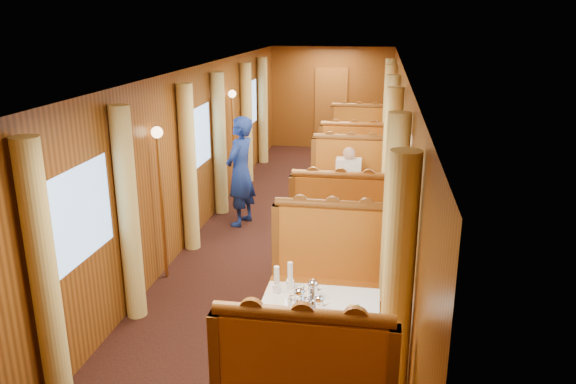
% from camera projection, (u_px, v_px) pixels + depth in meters
% --- Properties ---
extents(floor, '(3.00, 12.00, 0.01)m').
position_uv_depth(floor, '(295.00, 233.00, 8.64)').
color(floor, black).
rests_on(floor, ground).
extents(ceiling, '(3.00, 12.00, 0.01)m').
position_uv_depth(ceiling, '(296.00, 68.00, 7.89)').
color(ceiling, silver).
rests_on(ceiling, wall_left).
extents(wall_far, '(3.00, 0.01, 2.50)m').
position_uv_depth(wall_far, '(331.00, 98.00, 13.91)').
color(wall_far, brown).
rests_on(wall_far, floor).
extents(wall_left, '(0.01, 12.00, 2.50)m').
position_uv_depth(wall_left, '(198.00, 151.00, 8.49)').
color(wall_left, brown).
rests_on(wall_left, floor).
extents(wall_right, '(0.01, 12.00, 2.50)m').
position_uv_depth(wall_right, '(399.00, 158.00, 8.03)').
color(wall_right, brown).
rests_on(wall_right, floor).
extents(doorway_far, '(0.80, 0.04, 2.00)m').
position_uv_depth(doorway_far, '(331.00, 109.00, 13.96)').
color(doorway_far, brown).
rests_on(doorway_far, floor).
extents(table_near, '(1.05, 0.72, 0.75)m').
position_uv_depth(table_near, '(319.00, 340.00, 5.11)').
color(table_near, white).
rests_on(table_near, floor).
extents(banquette_near_aft, '(1.30, 0.55, 1.34)m').
position_uv_depth(banquette_near_aft, '(330.00, 285.00, 6.05)').
color(banquette_near_aft, '#AC4313').
rests_on(banquette_near_aft, floor).
extents(table_mid, '(1.05, 0.72, 0.75)m').
position_uv_depth(table_mid, '(345.00, 213.00, 8.41)').
color(table_mid, white).
rests_on(table_mid, floor).
extents(banquette_mid_fwd, '(1.30, 0.55, 1.34)m').
position_uv_depth(banquette_mid_fwd, '(340.00, 235.00, 7.44)').
color(banquette_mid_fwd, '#AC4313').
rests_on(banquette_mid_fwd, floor).
extents(banquette_mid_aft, '(1.30, 0.55, 1.34)m').
position_uv_depth(banquette_mid_aft, '(349.00, 190.00, 9.35)').
color(banquette_mid_aft, '#AC4313').
rests_on(banquette_mid_aft, floor).
extents(table_far, '(1.05, 0.72, 0.75)m').
position_uv_depth(table_far, '(356.00, 158.00, 11.71)').
color(table_far, white).
rests_on(table_far, floor).
extents(banquette_far_fwd, '(1.30, 0.55, 1.34)m').
position_uv_depth(banquette_far_fwd, '(353.00, 168.00, 10.74)').
color(banquette_far_fwd, '#AC4313').
rests_on(banquette_far_fwd, floor).
extents(banquette_far_aft, '(1.30, 0.55, 1.34)m').
position_uv_depth(banquette_far_aft, '(358.00, 145.00, 12.65)').
color(banquette_far_aft, '#AC4313').
rests_on(banquette_far_aft, floor).
extents(tea_tray, '(0.37, 0.31, 0.01)m').
position_uv_depth(tea_tray, '(304.00, 306.00, 4.94)').
color(tea_tray, silver).
rests_on(tea_tray, table_near).
extents(teapot_left, '(0.18, 0.15, 0.13)m').
position_uv_depth(teapot_left, '(299.00, 299.00, 4.94)').
color(teapot_left, silver).
rests_on(teapot_left, tea_tray).
extents(teapot_right, '(0.17, 0.14, 0.12)m').
position_uv_depth(teapot_right, '(319.00, 306.00, 4.83)').
color(teapot_right, silver).
rests_on(teapot_right, tea_tray).
extents(teapot_back, '(0.18, 0.14, 0.14)m').
position_uv_depth(teapot_back, '(313.00, 291.00, 5.08)').
color(teapot_back, silver).
rests_on(teapot_back, tea_tray).
extents(fruit_plate, '(0.20, 0.20, 0.05)m').
position_uv_depth(fruit_plate, '(354.00, 311.00, 4.83)').
color(fruit_plate, white).
rests_on(fruit_plate, table_near).
extents(cup_inboard, '(0.08, 0.08, 0.26)m').
position_uv_depth(cup_inboard, '(277.00, 282.00, 5.16)').
color(cup_inboard, white).
rests_on(cup_inboard, table_near).
extents(cup_outboard, '(0.08, 0.08, 0.26)m').
position_uv_depth(cup_outboard, '(290.00, 278.00, 5.24)').
color(cup_outboard, white).
rests_on(cup_outboard, table_near).
extents(rose_vase_mid, '(0.06, 0.06, 0.36)m').
position_uv_depth(rose_vase_mid, '(348.00, 178.00, 8.24)').
color(rose_vase_mid, silver).
rests_on(rose_vase_mid, table_mid).
extents(rose_vase_far, '(0.06, 0.06, 0.36)m').
position_uv_depth(rose_vase_far, '(356.00, 132.00, 11.54)').
color(rose_vase_far, silver).
rests_on(rose_vase_far, table_far).
extents(window_left_near, '(0.01, 1.20, 0.90)m').
position_uv_depth(window_left_near, '(79.00, 216.00, 5.13)').
color(window_left_near, '#80ADE4').
rests_on(window_left_near, wall_left).
extents(curtain_left_near_a, '(0.22, 0.22, 2.35)m').
position_uv_depth(curtain_left_near_a, '(45.00, 281.00, 4.47)').
color(curtain_left_near_a, '#DDC971').
rests_on(curtain_left_near_a, floor).
extents(curtain_left_near_b, '(0.22, 0.22, 2.35)m').
position_uv_depth(curtain_left_near_b, '(129.00, 216.00, 5.93)').
color(curtain_left_near_b, '#DDC971').
rests_on(curtain_left_near_b, floor).
extents(window_right_near, '(0.01, 1.20, 0.90)m').
position_uv_depth(window_right_near, '(409.00, 235.00, 4.68)').
color(window_right_near, '#80ADE4').
rests_on(window_right_near, wall_right).
extents(curtain_right_near_a, '(0.22, 0.22, 2.35)m').
position_uv_depth(curtain_right_near_a, '(396.00, 309.00, 4.04)').
color(curtain_right_near_a, '#DDC971').
rests_on(curtain_right_near_a, floor).
extents(curtain_right_near_b, '(0.22, 0.22, 2.35)m').
position_uv_depth(curtain_right_near_b, '(393.00, 231.00, 5.51)').
color(curtain_right_near_b, '#DDC971').
rests_on(curtain_right_near_b, floor).
extents(window_left_mid, '(0.01, 1.20, 0.90)m').
position_uv_depth(window_left_mid, '(198.00, 138.00, 8.43)').
color(window_left_mid, '#80ADE4').
rests_on(window_left_mid, wall_left).
extents(curtain_left_mid_a, '(0.22, 0.22, 2.35)m').
position_uv_depth(curtain_left_mid_a, '(189.00, 169.00, 7.76)').
color(curtain_left_mid_a, '#DDC971').
rests_on(curtain_left_mid_a, floor).
extents(curtain_left_mid_b, '(0.22, 0.22, 2.35)m').
position_uv_depth(curtain_left_mid_b, '(220.00, 145.00, 9.23)').
color(curtain_left_mid_b, '#DDC971').
rests_on(curtain_left_mid_b, floor).
extents(window_right_mid, '(0.01, 1.20, 0.90)m').
position_uv_depth(window_right_mid, '(399.00, 145.00, 7.97)').
color(window_right_mid, '#80ADE4').
rests_on(window_right_mid, wall_right).
extents(curtain_right_mid_a, '(0.22, 0.22, 2.35)m').
position_uv_depth(curtain_right_mid_a, '(391.00, 178.00, 7.34)').
color(curtain_right_mid_a, '#DDC971').
rests_on(curtain_right_mid_a, floor).
extents(curtain_right_mid_b, '(0.22, 0.22, 2.35)m').
position_uv_depth(curtain_right_mid_b, '(390.00, 151.00, 8.81)').
color(curtain_right_mid_b, '#DDC971').
rests_on(curtain_right_mid_b, floor).
extents(window_left_far, '(0.01, 1.20, 0.90)m').
position_uv_depth(window_left_far, '(250.00, 104.00, 11.73)').
color(window_left_far, '#80ADE4').
rests_on(window_left_far, wall_left).
extents(curtain_left_far_a, '(0.22, 0.22, 2.35)m').
position_uv_depth(curtain_left_far_a, '(247.00, 123.00, 11.06)').
color(curtain_left_far_a, '#DDC971').
rests_on(curtain_left_far_a, floor).
extents(curtain_left_far_b, '(0.22, 0.22, 2.35)m').
position_uv_depth(curtain_left_far_b, '(263.00, 111.00, 12.53)').
color(curtain_left_far_b, '#DDC971').
rests_on(curtain_left_far_b, floor).
extents(window_right_far, '(0.01, 1.20, 0.90)m').
position_uv_depth(window_right_far, '(394.00, 107.00, 11.27)').
color(window_right_far, '#80ADE4').
rests_on(window_right_far, wall_right).
extents(curtain_right_far_a, '(0.22, 0.22, 2.35)m').
position_uv_depth(curtain_right_far_a, '(388.00, 128.00, 10.63)').
color(curtain_right_far_a, '#DDC971').
rests_on(curtain_right_far_a, floor).
extents(curtain_right_far_b, '(0.22, 0.22, 2.35)m').
position_uv_depth(curtain_right_far_b, '(388.00, 114.00, 12.10)').
color(curtain_right_far_b, '#DDC971').
rests_on(curtain_right_far_b, floor).
extents(sconce_left_fore, '(0.14, 0.14, 1.95)m').
position_uv_depth(sconce_left_fore, '(160.00, 173.00, 6.79)').
color(sconce_left_fore, '#BF8C3F').
rests_on(sconce_left_fore, floor).
extents(sconce_right_fore, '(0.14, 0.14, 1.95)m').
position_uv_depth(sconce_right_fore, '(395.00, 183.00, 6.36)').
color(sconce_right_fore, '#BF8C3F').
rests_on(sconce_right_fore, floor).
extents(sconce_left_aft, '(0.14, 0.14, 1.95)m').
position_uv_depth(sconce_left_aft, '(233.00, 122.00, 10.08)').
color(sconce_left_aft, '#BF8C3F').
rests_on(sconce_left_aft, floor).
extents(sconce_right_aft, '(0.14, 0.14, 1.95)m').
position_uv_depth(sconce_right_aft, '(391.00, 126.00, 9.66)').
color(sconce_right_aft, '#BF8C3F').
rests_on(sconce_right_aft, floor).
extents(steward, '(0.56, 0.72, 1.74)m').
position_uv_depth(steward, '(240.00, 171.00, 8.78)').
color(steward, navy).
rests_on(steward, floor).
extents(passenger, '(0.40, 0.44, 0.76)m').
position_uv_depth(passenger, '(348.00, 176.00, 8.99)').
color(passenger, beige).
rests_on(passenger, banquette_mid_aft).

